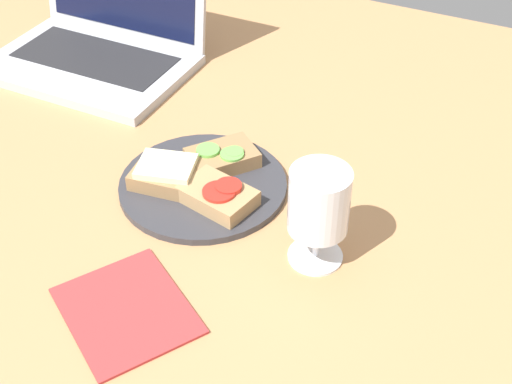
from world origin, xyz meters
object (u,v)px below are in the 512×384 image
Objects in this scene: laptop at (100,38)px; sandwich_with_tomato at (218,195)px; sandwich_with_cheese at (167,173)px; plate at (203,185)px; wine_glass at (319,206)px; napkin at (127,311)px; sandwich_with_cucumber at (222,157)px.

sandwich_with_tomato is at bearing -35.13° from laptop.
laptop is (-29.99, 26.36, 1.97)cm from sandwich_with_cheese.
wine_glass is (19.62, -5.87, 8.06)cm from plate.
laptop is 61.49cm from napkin.
sandwich_with_cucumber is at bearing -28.90° from laptop.
napkin is at bearing -51.99° from laptop.
sandwich_with_tomato reaches higher than napkin.
napkin is at bearing -82.37° from plate.
wine_glass reaches higher than sandwich_with_cucumber.
sandwich_with_cucumber is at bearing 114.69° from sandwich_with_tomato.
plate is 2.38× the size of sandwich_with_cheese.
sandwich_with_tomato reaches higher than plate.
laptop is 2.19× the size of napkin.
laptop is (-38.70, 27.23, 2.15)cm from sandwich_with_tomato.
laptop is at bearing 128.01° from napkin.
sandwich_with_cheese is (-5.09, -6.99, 0.23)cm from sandwich_with_cucumber.
plate is 2.18× the size of sandwich_with_tomato.
laptop reaches higher than wine_glass.
laptop reaches higher than sandwich_with_cheese.
sandwich_with_cucumber is 29.17cm from napkin.
sandwich_with_tomato is 0.81× the size of wine_glass.
wine_glass is 0.39× the size of laptop.
plate is 42.44cm from laptop.
plate is at bearing -35.13° from laptop.
plate is 5.40cm from sandwich_with_cheese.
wine_glass is at bearing -10.78° from sandwich_with_tomato.
laptop is (-35.09, 19.37, 2.20)cm from sandwich_with_cucumber.
sandwich_with_cheese reaches higher than plate.
sandwich_with_cucumber is 8.66cm from sandwich_with_tomato.
laptop is (-54.17, 30.18, -4.06)cm from wine_glass.
sandwich_with_cucumber is at bearing 95.30° from napkin.
sandwich_with_cucumber is 0.73× the size of napkin.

